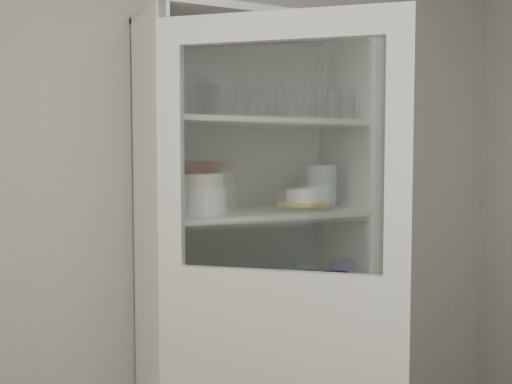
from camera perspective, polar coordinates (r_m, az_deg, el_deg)
name	(u,v)px	position (r m, az deg, el deg)	size (l,w,h in m)	color
wall_back	(196,200)	(2.66, -5.99, -0.79)	(3.60, 0.02, 2.60)	#ABABAB
pantry_cabinet	(250,279)	(2.63, -0.59, -8.73)	(1.00, 0.45, 2.10)	silver
cupboard_door	(279,334)	(2.09, 2.28, -13.98)	(0.72, 0.60, 2.00)	silver
tumbler_0	(203,99)	(2.28, -5.30, 9.29)	(0.07, 0.07, 0.14)	silver
tumbler_1	(198,96)	(2.27, -5.86, 9.54)	(0.08, 0.08, 0.16)	silver
tumbler_2	(241,101)	(2.37, -1.51, 9.11)	(0.07, 0.07, 0.14)	silver
tumbler_3	(275,101)	(2.45, 1.90, 9.08)	(0.08, 0.08, 0.15)	silver
tumbler_4	(310,103)	(2.47, 5.43, 8.86)	(0.07, 0.07, 0.14)	silver
tumbler_5	(334,105)	(2.53, 7.77, 8.65)	(0.07, 0.07, 0.13)	silver
tumbler_6	(348,106)	(2.64, 9.17, 8.47)	(0.07, 0.07, 0.14)	silver
tumbler_7	(166,99)	(2.37, -8.97, 9.15)	(0.07, 0.07, 0.15)	silver
tumbler_8	(197,102)	(2.40, -5.94, 8.97)	(0.07, 0.07, 0.13)	silver
tumbler_9	(209,103)	(2.45, -4.68, 8.91)	(0.07, 0.07, 0.14)	silver
tumbler_10	(281,105)	(2.60, 2.56, 8.72)	(0.07, 0.07, 0.15)	silver
goblet_0	(214,100)	(2.52, -4.22, 9.16)	(0.08, 0.08, 0.17)	silver
goblet_1	(209,99)	(2.55, -4.72, 9.24)	(0.08, 0.08, 0.18)	silver
goblet_2	(256,103)	(2.65, 0.04, 8.90)	(0.08, 0.08, 0.17)	silver
goblet_3	(299,106)	(2.71, 4.33, 8.60)	(0.07, 0.07, 0.16)	silver
plate_stack_front	(201,201)	(2.39, -5.55, -0.87)	(0.21, 0.21, 0.11)	white
plate_stack_back	(196,200)	(2.52, -6.01, -0.81)	(0.19, 0.19, 0.10)	white
cream_bowl	(201,180)	(2.39, -5.57, 1.16)	(0.19, 0.19, 0.06)	#ECE3C5
terracotta_bowl	(200,167)	(2.39, -5.57, 2.46)	(0.21, 0.21, 0.05)	#4C1D0F
glass_platter	(303,207)	(2.63, 4.70, -1.51)	(0.30, 0.30, 0.02)	silver
yellow_trivet	(303,204)	(2.63, 4.70, -1.19)	(0.18, 0.18, 0.01)	yellow
white_ramekin	(303,195)	(2.62, 4.71, -0.32)	(0.16, 0.16, 0.07)	white
grey_bowl_stack	(322,186)	(2.69, 6.60, 0.56)	(0.14, 0.14, 0.20)	#A3B7BA
mug_blue	(335,283)	(2.70, 7.94, -9.04)	(0.14, 0.14, 0.11)	navy
mug_teal	(267,284)	(2.66, 1.14, -9.20)	(0.11, 0.11, 0.10)	teal
mug_white	(298,289)	(2.59, 4.23, -9.66)	(0.10, 0.10, 0.10)	white
teal_jar	(291,283)	(2.69, 3.56, -9.03)	(0.09, 0.09, 0.11)	teal
measuring_cups	(223,303)	(2.45, -3.33, -11.05)	(0.11, 0.11, 0.04)	silver
white_canister	(166,294)	(2.46, -9.01, -10.07)	(0.11, 0.11, 0.12)	white
tin_box	(270,379)	(2.74, 1.38, -18.17)	(0.18, 0.13, 0.05)	#B1B1B7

